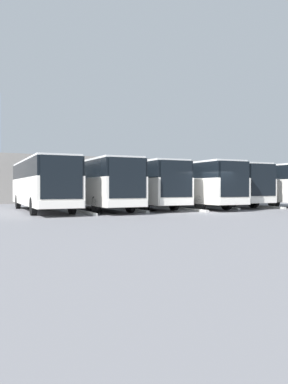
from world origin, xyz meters
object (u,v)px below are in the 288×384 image
object	(u,v)px
bus_2	(186,184)
bus_4	(95,183)
bus_3	(137,183)
bus_5	(42,183)
bus_0	(252,184)
bus_1	(213,184)

from	to	relation	value
bus_2	bus_4	world-z (taller)	same
bus_3	bus_5	size ratio (longest dim) A/B	1.00
bus_0	bus_1	size ratio (longest dim) A/B	1.00
bus_1	bus_5	bearing A→B (deg)	3.63
bus_3	bus_4	distance (m)	3.56
bus_3	bus_0	bearing A→B (deg)	178.32
bus_1	bus_4	distance (m)	10.56
bus_0	bus_5	distance (m)	17.59
bus_5	bus_4	bearing A→B (deg)	177.02
bus_3	bus_5	xyz separation A→B (m)	(7.03, 0.20, 0.00)
bus_0	bus_3	world-z (taller)	same
bus_3	bus_4	world-z (taller)	same
bus_0	bus_2	xyz separation A→B (m)	(7.03, 0.27, 0.00)
bus_0	bus_3	size ratio (longest dim) A/B	1.00
bus_4	bus_5	world-z (taller)	same
bus_0	bus_4	distance (m)	14.06
bus_2	bus_5	size ratio (longest dim) A/B	1.00
bus_2	bus_4	xyz separation A→B (m)	(7.03, -0.59, 0.00)
bus_1	bus_5	world-z (taller)	same
bus_0	bus_5	xyz separation A→B (m)	(17.57, -0.69, 0.00)
bus_2	bus_3	world-z (taller)	same
bus_4	bus_5	xyz separation A→B (m)	(3.51, -0.38, 0.00)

